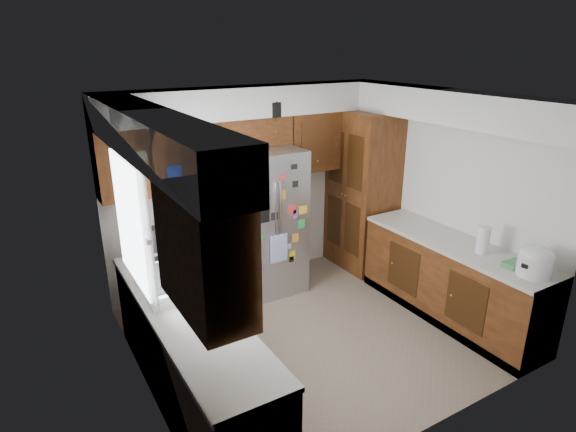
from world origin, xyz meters
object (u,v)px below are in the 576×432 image
object	(u,v)px
fridge	(262,222)
paper_towel	(483,240)
rice_cooker	(536,260)
pantry	(362,191)

from	to	relation	value
fridge	paper_towel	size ratio (longest dim) A/B	6.21
rice_cooker	fridge	bearing A→B (deg)	120.13
pantry	paper_towel	xyz separation A→B (m)	(0.00, -1.95, -0.01)
rice_cooker	paper_towel	distance (m)	0.58
pantry	paper_towel	distance (m)	1.95
fridge	rice_cooker	xyz separation A→B (m)	(1.50, -2.58, 0.17)
pantry	paper_towel	size ratio (longest dim) A/B	7.42
fridge	rice_cooker	bearing A→B (deg)	-59.87
pantry	fridge	bearing A→B (deg)	177.94
paper_towel	rice_cooker	bearing A→B (deg)	-90.32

